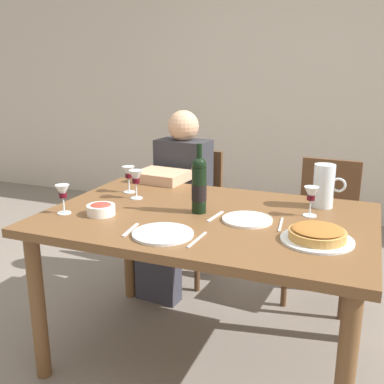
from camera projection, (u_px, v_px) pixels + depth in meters
ground_plane at (206, 356)px, 2.29m from camera, size 8.00×8.00×0.00m
back_wall at (300, 70)px, 4.15m from camera, size 8.00×0.10×2.80m
dining_table at (207, 234)px, 2.11m from camera, size 1.50×1.00×0.76m
wine_bottle at (199, 185)px, 2.09m from camera, size 0.07×0.07×0.33m
water_pitcher at (324, 188)px, 2.19m from camera, size 0.16×0.10×0.21m
baked_tart at (317, 235)px, 1.77m from camera, size 0.29×0.29×0.06m
salad_bowl at (101, 209)px, 2.08m from camera, size 0.13×0.13×0.06m
wine_glass_left_diner at (129, 174)px, 2.44m from camera, size 0.07×0.07×0.15m
wine_glass_right_diner at (136, 178)px, 2.32m from camera, size 0.07×0.07×0.15m
wine_glass_centre at (63, 193)px, 2.09m from camera, size 0.07×0.07×0.14m
wine_glass_spare at (311, 195)px, 2.05m from camera, size 0.07×0.07×0.14m
dinner_plate_left_setting at (163, 234)px, 1.84m from camera, size 0.25×0.25×0.01m
dinner_plate_right_setting at (247, 220)px, 2.01m from camera, size 0.22×0.22×0.01m
fork_left_setting at (131, 230)px, 1.89m from camera, size 0.03×0.16×0.00m
knife_left_setting at (197, 240)px, 1.78m from camera, size 0.02×0.18×0.00m
knife_right_setting at (281, 225)px, 1.95m from camera, size 0.03×0.18×0.00m
spoon_right_setting at (215, 216)px, 2.06m from camera, size 0.03×0.16×0.00m
chair_left at (191, 205)px, 3.13m from camera, size 0.44×0.44×0.87m
diner_left at (175, 197)px, 2.89m from camera, size 0.37×0.53×1.16m
chair_right at (325, 222)px, 2.80m from camera, size 0.43×0.43×0.87m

